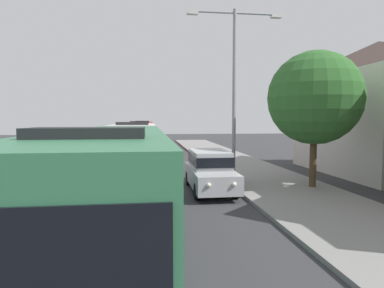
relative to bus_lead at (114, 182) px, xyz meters
The scene contains 8 objects.
bus_lead is the anchor object (origin of this frame).
bus_second_in_line 12.78m from the bus_lead, 90.00° to the left, with size 2.58×10.78×3.21m.
bus_middle 25.49m from the bus_lead, 90.00° to the left, with size 2.58×11.56×3.21m.
bus_fourth_in_line 38.23m from the bus_lead, 90.00° to the left, with size 2.58×12.44×3.21m.
white_suv 7.14m from the bus_lead, 58.64° to the left, with size 1.86×5.00×1.90m.
streetlamp_mid 10.53m from the bus_lead, 56.65° to the left, with size 5.03×0.28×8.92m.
roadside_tree 10.71m from the bus_lead, 33.70° to the left, with size 4.37×4.37×6.39m.
house_distant_gabled 18.03m from the bus_lead, 33.64° to the left, with size 6.57×10.00×8.12m.
Camera 1 is at (-0.34, 3.88, 3.33)m, focal length 30.39 mm.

